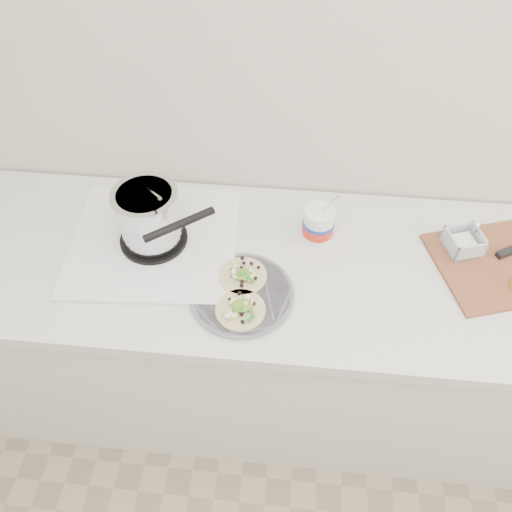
# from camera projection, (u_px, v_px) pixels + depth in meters

# --- Properties ---
(counter) EXTENTS (2.44, 0.66, 0.90)m
(counter) POSITION_uv_depth(u_px,v_px,m) (303.00, 340.00, 1.83)
(counter) COLOR silver
(counter) RESTS_ON ground
(stove) EXTENTS (0.53, 0.50, 0.24)m
(stove) POSITION_uv_depth(u_px,v_px,m) (151.00, 225.00, 1.47)
(stove) COLOR silver
(stove) RESTS_ON counter
(taco_plate) EXTENTS (0.29, 0.29, 0.04)m
(taco_plate) POSITION_uv_depth(u_px,v_px,m) (242.00, 292.00, 1.39)
(taco_plate) COLOR slate
(taco_plate) RESTS_ON counter
(tub) EXTENTS (0.10, 0.10, 0.22)m
(tub) POSITION_uv_depth(u_px,v_px,m) (320.00, 222.00, 1.50)
(tub) COLOR white
(tub) RESTS_ON counter
(cutboard) EXTENTS (0.52, 0.43, 0.07)m
(cutboard) POSITION_uv_depth(u_px,v_px,m) (509.00, 257.00, 1.47)
(cutboard) COLOR brown
(cutboard) RESTS_ON counter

